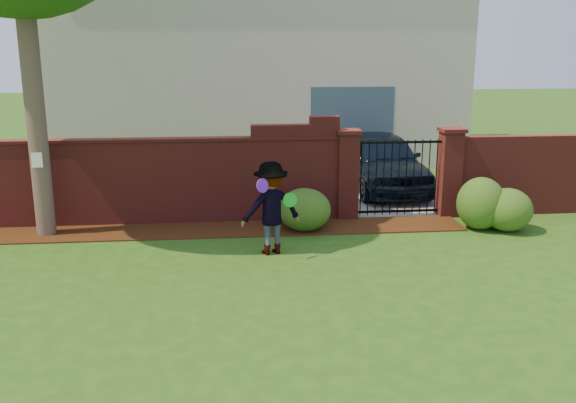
{
  "coord_description": "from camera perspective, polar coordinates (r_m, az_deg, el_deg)",
  "views": [
    {
      "loc": [
        -0.13,
        -8.75,
        3.63
      ],
      "look_at": [
        0.89,
        1.4,
        1.05
      ],
      "focal_mm": 39.54,
      "sensor_mm": 36.0,
      "label": 1
    }
  ],
  "objects": [
    {
      "name": "mulch_bed",
      "position": [
        12.64,
        -9.25,
        -2.61
      ],
      "size": [
        11.1,
        1.08,
        0.03
      ],
      "primitive_type": "cube",
      "color": "#351909",
      "rests_on": "ground"
    },
    {
      "name": "pillar_right",
      "position": [
        13.86,
        14.33,
        2.62
      ],
      "size": [
        0.5,
        0.5,
        1.88
      ],
      "color": "maroon",
      "rests_on": "ground"
    },
    {
      "name": "frisbee_green",
      "position": [
        10.91,
        0.17,
        0.14
      ],
      "size": [
        0.26,
        0.12,
        0.26
      ],
      "primitive_type": "cylinder",
      "rotation": [
        1.43,
        0.0,
        0.26
      ],
      "color": "green",
      "rests_on": "man"
    },
    {
      "name": "brick_wall",
      "position": [
        13.17,
        -13.85,
        1.93
      ],
      "size": [
        8.7,
        0.31,
        2.16
      ],
      "color": "maroon",
      "rests_on": "ground"
    },
    {
      "name": "iron_gate",
      "position": [
        13.54,
        9.92,
        2.15
      ],
      "size": [
        1.78,
        0.03,
        1.6
      ],
      "color": "black",
      "rests_on": "ground"
    },
    {
      "name": "paper_notice",
      "position": [
        12.63,
        -21.65,
        3.48
      ],
      "size": [
        0.2,
        0.01,
        0.28
      ],
      "primitive_type": "cube",
      "color": "white",
      "rests_on": "tree"
    },
    {
      "name": "shrub_left",
      "position": [
        12.45,
        1.51,
        -0.74
      ],
      "size": [
        1.03,
        1.03,
        0.85
      ],
      "primitive_type": "ellipsoid",
      "color": "#255118",
      "rests_on": "ground"
    },
    {
      "name": "shrub_middle",
      "position": [
        13.09,
        16.96,
        -0.16
      ],
      "size": [
        0.95,
        0.95,
        1.05
      ],
      "primitive_type": "ellipsoid",
      "color": "#255118",
      "rests_on": "ground"
    },
    {
      "name": "car",
      "position": [
        15.89,
        8.65,
        3.49
      ],
      "size": [
        1.88,
        4.32,
        1.45
      ],
      "primitive_type": "imported",
      "rotation": [
        0.0,
        0.0,
        0.04
      ],
      "color": "black",
      "rests_on": "ground"
    },
    {
      "name": "house",
      "position": [
        20.78,
        -2.7,
        12.88
      ],
      "size": [
        12.4,
        6.4,
        6.3
      ],
      "color": "beige",
      "rests_on": "ground"
    },
    {
      "name": "man",
      "position": [
        10.98,
        -1.52,
        -0.64
      ],
      "size": [
        1.17,
        0.84,
        1.64
      ],
      "primitive_type": "imported",
      "rotation": [
        0.0,
        0.0,
        3.37
      ],
      "color": "gray",
      "rests_on": "ground"
    },
    {
      "name": "brick_wall_return",
      "position": [
        14.68,
        21.67,
        2.26
      ],
      "size": [
        4.0,
        0.25,
        1.7
      ],
      "primitive_type": "cube",
      "color": "maroon",
      "rests_on": "ground"
    },
    {
      "name": "shrub_right",
      "position": [
        13.15,
        19.14,
        -0.71
      ],
      "size": [
        0.96,
        0.96,
        0.85
      ],
      "primitive_type": "ellipsoid",
      "color": "#255118",
      "rests_on": "ground"
    },
    {
      "name": "driveway",
      "position": [
        17.52,
        6.33,
        2.16
      ],
      "size": [
        3.2,
        8.0,
        0.01
      ],
      "primitive_type": "cube",
      "color": "gray",
      "rests_on": "ground"
    },
    {
      "name": "frisbee_purple",
      "position": [
        10.47,
        -2.32,
        1.43
      ],
      "size": [
        0.23,
        0.21,
        0.24
      ],
      "primitive_type": "cylinder",
      "rotation": [
        1.36,
        0.0,
        0.69
      ],
      "color": "#7321D3",
      "rests_on": "man"
    },
    {
      "name": "ground",
      "position": [
        9.47,
        -4.58,
        -8.41
      ],
      "size": [
        80.0,
        80.0,
        0.01
      ],
      "primitive_type": "cube",
      "color": "#295214",
      "rests_on": "ground"
    },
    {
      "name": "pillar_left",
      "position": [
        13.27,
        5.36,
        2.5
      ],
      "size": [
        0.5,
        0.5,
        1.88
      ],
      "color": "maroon",
      "rests_on": "ground"
    }
  ]
}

